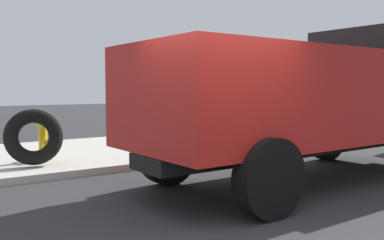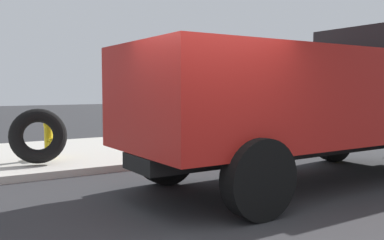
{
  "view_description": "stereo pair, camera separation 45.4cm",
  "coord_description": "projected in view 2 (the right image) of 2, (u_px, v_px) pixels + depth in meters",
  "views": [
    {
      "loc": [
        -3.41,
        -4.0,
        1.75
      ],
      "look_at": [
        1.3,
        2.76,
        1.13
      ],
      "focal_mm": 39.87,
      "sensor_mm": 36.0,
      "label": 1
    },
    {
      "loc": [
        -3.03,
        -4.25,
        1.75
      ],
      "look_at": [
        1.3,
        2.76,
        1.13
      ],
      "focal_mm": 39.87,
      "sensor_mm": 36.0,
      "label": 2
    }
  ],
  "objects": [
    {
      "name": "loose_tire",
      "position": [
        38.0,
        136.0,
        8.88
      ],
      "size": [
        1.26,
        0.81,
        1.2
      ],
      "primitive_type": "torus",
      "rotation": [
        1.29,
        0.0,
        -0.19
      ],
      "color": "black",
      "rests_on": "sidewalk_curb"
    },
    {
      "name": "sidewalk_curb",
      "position": [
        72.0,
        154.0,
        10.84
      ],
      "size": [
        36.0,
        5.0,
        0.15
      ],
      "primitive_type": "cube",
      "color": "#BCB7AD",
      "rests_on": "ground"
    },
    {
      "name": "dump_truck_red",
      "position": [
        316.0,
        95.0,
        7.93
      ],
      "size": [
        7.04,
        2.9,
        3.0
      ],
      "color": "red",
      "rests_on": "ground"
    },
    {
      "name": "fire_hydrant",
      "position": [
        49.0,
        138.0,
        9.55
      ],
      "size": [
        0.21,
        0.48,
        0.88
      ],
      "color": "yellow",
      "rests_on": "sidewalk_curb"
    },
    {
      "name": "ground_plane",
      "position": [
        220.0,
        228.0,
        5.33
      ],
      "size": [
        80.0,
        80.0,
        0.0
      ],
      "primitive_type": "plane",
      "color": "#2D2D30"
    }
  ]
}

